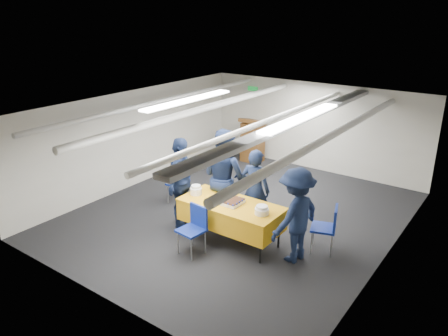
{
  "coord_description": "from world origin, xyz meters",
  "views": [
    {
      "loc": [
        4.59,
        -6.87,
        4.09
      ],
      "look_at": [
        -0.24,
        -0.2,
        1.05
      ],
      "focal_mm": 35.0,
      "sensor_mm": 36.0,
      "label": 1
    }
  ],
  "objects_px": {
    "podium": "(253,140)",
    "sailor_c": "(181,183)",
    "chair_near": "(195,225)",
    "sailor_d": "(296,215)",
    "chair_right": "(328,224)",
    "sheet_cake": "(229,201)",
    "sailor_b": "(224,177)",
    "chair_left": "(179,178)",
    "sailor_a": "(255,190)",
    "serving_table": "(231,214)"
  },
  "relations": [
    {
      "from": "podium",
      "to": "sailor_c",
      "type": "height_order",
      "value": "sailor_c"
    },
    {
      "from": "chair_near",
      "to": "sailor_d",
      "type": "xyz_separation_m",
      "value": [
        1.53,
        0.81,
        0.3
      ]
    },
    {
      "from": "sailor_c",
      "to": "chair_right",
      "type": "bearing_deg",
      "value": -96.88
    },
    {
      "from": "sheet_cake",
      "to": "sailor_b",
      "type": "distance_m",
      "value": 0.79
    },
    {
      "from": "podium",
      "to": "sailor_b",
      "type": "relative_size",
      "value": 0.65
    },
    {
      "from": "podium",
      "to": "sailor_b",
      "type": "xyz_separation_m",
      "value": [
        1.53,
        -3.47,
        0.36
      ]
    },
    {
      "from": "chair_left",
      "to": "sailor_b",
      "type": "distance_m",
      "value": 1.51
    },
    {
      "from": "sailor_b",
      "to": "sailor_a",
      "type": "bearing_deg",
      "value": -159.4
    },
    {
      "from": "chair_left",
      "to": "chair_near",
      "type": "bearing_deg",
      "value": -41.98
    },
    {
      "from": "sheet_cake",
      "to": "sailor_a",
      "type": "bearing_deg",
      "value": 79.95
    },
    {
      "from": "sailor_a",
      "to": "sailor_c",
      "type": "distance_m",
      "value": 1.44
    },
    {
      "from": "serving_table",
      "to": "chair_near",
      "type": "distance_m",
      "value": 0.74
    },
    {
      "from": "sheet_cake",
      "to": "sailor_a",
      "type": "distance_m",
      "value": 0.7
    },
    {
      "from": "sailor_c",
      "to": "sailor_d",
      "type": "relative_size",
      "value": 1.08
    },
    {
      "from": "sailor_a",
      "to": "sailor_d",
      "type": "bearing_deg",
      "value": 146.66
    },
    {
      "from": "chair_right",
      "to": "chair_left",
      "type": "distance_m",
      "value": 3.58
    },
    {
      "from": "sailor_a",
      "to": "sailor_b",
      "type": "distance_m",
      "value": 0.68
    },
    {
      "from": "podium",
      "to": "chair_near",
      "type": "relative_size",
      "value": 1.44
    },
    {
      "from": "chair_near",
      "to": "chair_right",
      "type": "xyz_separation_m",
      "value": [
        1.89,
        1.38,
        0.0
      ]
    },
    {
      "from": "chair_right",
      "to": "sailor_a",
      "type": "distance_m",
      "value": 1.53
    },
    {
      "from": "chair_right",
      "to": "sailor_d",
      "type": "xyz_separation_m",
      "value": [
        -0.36,
        -0.57,
        0.3
      ]
    },
    {
      "from": "chair_right",
      "to": "sailor_c",
      "type": "bearing_deg",
      "value": -164.91
    },
    {
      "from": "sheet_cake",
      "to": "sailor_a",
      "type": "xyz_separation_m",
      "value": [
        0.12,
        0.69,
        0.0
      ]
    },
    {
      "from": "sailor_b",
      "to": "sailor_d",
      "type": "bearing_deg",
      "value": 176.48
    },
    {
      "from": "sailor_a",
      "to": "sailor_c",
      "type": "xyz_separation_m",
      "value": [
        -1.24,
        -0.73,
        0.09
      ]
    },
    {
      "from": "sailor_d",
      "to": "sailor_a",
      "type": "bearing_deg",
      "value": -105.07
    },
    {
      "from": "sailor_c",
      "to": "sheet_cake",
      "type": "bearing_deg",
      "value": -110.0
    },
    {
      "from": "serving_table",
      "to": "sailor_a",
      "type": "relative_size",
      "value": 1.17
    },
    {
      "from": "serving_table",
      "to": "chair_left",
      "type": "height_order",
      "value": "chair_left"
    },
    {
      "from": "sailor_b",
      "to": "sailor_c",
      "type": "relative_size",
      "value": 1.08
    },
    {
      "from": "chair_left",
      "to": "sailor_c",
      "type": "height_order",
      "value": "sailor_c"
    },
    {
      "from": "serving_table",
      "to": "sailor_d",
      "type": "relative_size",
      "value": 1.14
    },
    {
      "from": "podium",
      "to": "chair_left",
      "type": "bearing_deg",
      "value": -88.07
    },
    {
      "from": "sailor_c",
      "to": "serving_table",
      "type": "bearing_deg",
      "value": -110.06
    },
    {
      "from": "chair_right",
      "to": "sailor_b",
      "type": "xyz_separation_m",
      "value": [
        -2.16,
        -0.13,
        0.44
      ]
    },
    {
      "from": "serving_table",
      "to": "podium",
      "type": "height_order",
      "value": "podium"
    },
    {
      "from": "sailor_c",
      "to": "sailor_b",
      "type": "bearing_deg",
      "value": -65.98
    },
    {
      "from": "chair_left",
      "to": "sheet_cake",
      "type": "bearing_deg",
      "value": -23.57
    },
    {
      "from": "sheet_cake",
      "to": "sailor_b",
      "type": "bearing_deg",
      "value": 132.41
    },
    {
      "from": "chair_near",
      "to": "sailor_c",
      "type": "xyz_separation_m",
      "value": [
        -0.86,
        0.63,
        0.37
      ]
    },
    {
      "from": "sheet_cake",
      "to": "podium",
      "type": "height_order",
      "value": "podium"
    },
    {
      "from": "serving_table",
      "to": "chair_right",
      "type": "xyz_separation_m",
      "value": [
        1.59,
        0.7,
        -0.03
      ]
    },
    {
      "from": "sheet_cake",
      "to": "sailor_b",
      "type": "relative_size",
      "value": 0.25
    },
    {
      "from": "sailor_a",
      "to": "chair_right",
      "type": "bearing_deg",
      "value": 172.89
    },
    {
      "from": "sheet_cake",
      "to": "chair_near",
      "type": "bearing_deg",
      "value": -110.84
    },
    {
      "from": "sailor_c",
      "to": "chair_left",
      "type": "bearing_deg",
      "value": 21.09
    },
    {
      "from": "podium",
      "to": "chair_right",
      "type": "height_order",
      "value": "podium"
    },
    {
      "from": "podium",
      "to": "sailor_c",
      "type": "xyz_separation_m",
      "value": [
        0.94,
        -4.09,
        0.29
      ]
    },
    {
      "from": "serving_table",
      "to": "chair_left",
      "type": "bearing_deg",
      "value": 156.93
    },
    {
      "from": "sailor_c",
      "to": "sailor_a",
      "type": "bearing_deg",
      "value": -81.41
    }
  ]
}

